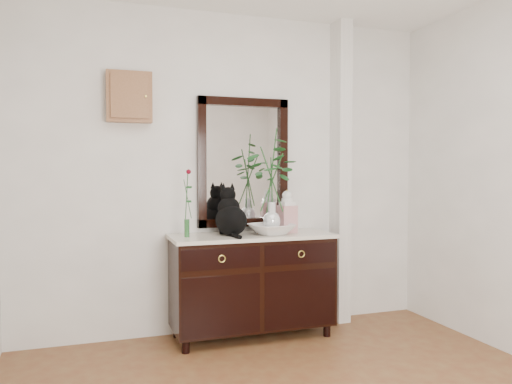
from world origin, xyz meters
name	(u,v)px	position (x,y,z in m)	size (l,w,h in m)	color
wall_back	(232,173)	(0.00, 1.98, 1.35)	(3.60, 0.04, 2.70)	white
pilaster	(340,173)	(1.00, 1.90, 1.35)	(0.12, 0.20, 2.70)	white
sideboard	(252,280)	(0.10, 1.73, 0.47)	(1.33, 0.52, 0.82)	black
wall_mirror	(243,162)	(0.10, 1.97, 1.44)	(0.80, 0.06, 1.10)	black
key_cabinet	(129,97)	(-0.85, 1.94, 1.95)	(0.35, 0.10, 0.40)	brown
cat	(231,211)	(-0.08, 1.72, 1.05)	(0.28, 0.34, 0.40)	black
lotus_bowl	(272,229)	(0.25, 1.66, 0.89)	(0.35, 0.35, 0.09)	silver
vase_branches	(272,180)	(0.25, 1.66, 1.30)	(0.41, 0.41, 0.85)	silver
bud_vase_rose	(187,203)	(-0.44, 1.73, 1.12)	(0.07, 0.07, 0.54)	#2A612D
ginger_jar	(287,211)	(0.42, 1.75, 1.03)	(0.13, 0.13, 0.36)	white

